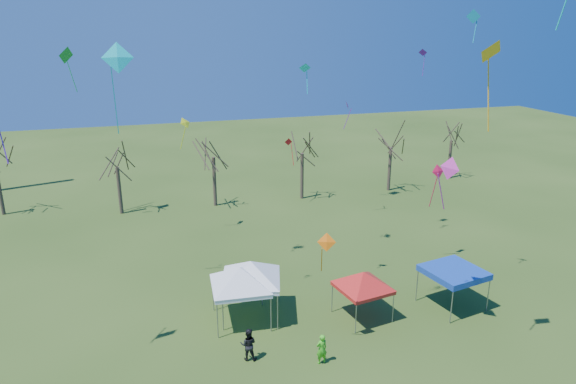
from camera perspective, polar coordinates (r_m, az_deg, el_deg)
The scene contains 24 objects.
ground at distance 27.80m, azimuth 5.39°, elevation -17.06°, with size 140.00×140.00×0.00m, color #2D4817.
tree_1 at distance 46.80m, azimuth -18.64°, elevation 4.43°, with size 3.42×3.42×7.54m.
tree_2 at distance 46.86m, azimuth -8.38°, elevation 5.81°, with size 3.71×3.71×8.18m.
tree_3 at distance 48.48m, azimuth 1.60°, elevation 6.14°, with size 3.59×3.59×7.91m.
tree_4 at distance 52.09m, azimuth 11.47°, elevation 6.59°, with size 3.58×3.58×7.89m.
tree_5 at distance 58.19m, azimuth 17.85°, elevation 6.91°, with size 3.39×3.39×7.46m.
tent_white_west at distance 28.63m, azimuth -5.36°, elevation -8.73°, with size 4.36×4.36×3.85m.
tent_white_mid at distance 29.03m, azimuth -4.19°, elevation -8.09°, with size 4.35×4.35×3.98m.
tent_red at distance 29.34m, azimuth 8.38°, elevation -9.12°, with size 3.70×3.70×3.31m.
tent_blue at distance 31.88m, azimuth 17.95°, elevation -8.49°, with size 3.57×3.57×2.40m.
person_dark at distance 26.64m, azimuth -4.42°, elevation -16.53°, with size 0.83×0.65×1.71m, color black.
person_green at distance 26.42m, azimuth 3.75°, elevation -17.00°, with size 0.58×0.38×1.59m, color #41C41F.
kite_5 at distance 23.09m, azimuth 21.55°, elevation 14.22°, with size 1.34×1.06×3.81m.
kite_17 at distance 35.99m, azimuth 16.33°, elevation 2.12°, with size 1.03×0.60×3.06m.
kite_18 at distance 29.12m, azimuth 1.90°, elevation 13.53°, with size 0.74×0.56×1.73m.
kite_25 at distance 30.92m, azimuth 19.92°, elevation 17.81°, with size 0.66×0.74×1.77m.
kite_8 at distance 27.22m, azimuth -18.43°, elevation 13.92°, with size 1.56×0.69×4.59m.
kite_19 at distance 43.01m, azimuth 6.63°, elevation 9.50°, with size 0.68×0.94×2.39m.
kite_22 at distance 46.76m, azimuth 0.09°, elevation 5.46°, with size 0.76×0.79×2.52m.
kite_12 at distance 53.22m, azimuth 14.76°, elevation 14.70°, with size 0.97×0.96×2.64m.
kite_2 at distance 45.00m, azimuth -23.48°, elevation 13.76°, with size 1.45×1.53×3.60m.
kite_13 at distance 39.92m, azimuth -11.36°, elevation 7.50°, with size 1.16×1.12×2.43m.
kite_1 at distance 24.90m, azimuth 4.29°, elevation -5.65°, with size 1.00×0.70×2.10m.
kite_27 at distance 25.95m, azimuth 17.45°, elevation 2.47°, with size 0.79×1.19×2.84m.
Camera 1 is at (-8.93, -21.03, 15.84)m, focal length 32.00 mm.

